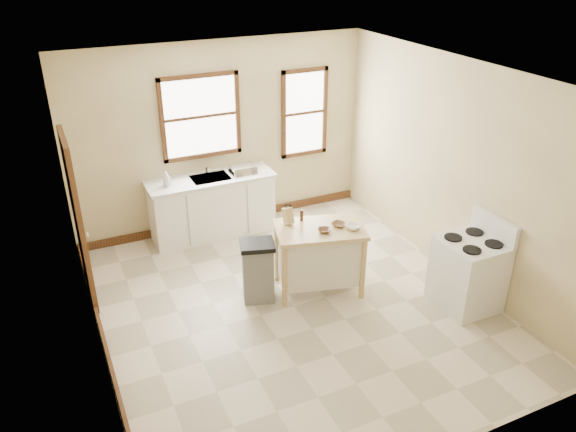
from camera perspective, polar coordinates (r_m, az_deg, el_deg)
The scene contains 23 objects.
floor at distance 6.96m, azimuth 0.61°, elevation -9.13°, with size 5.00×5.00×0.00m, color beige.
ceiling at distance 5.78m, azimuth 0.75°, elevation 13.95°, with size 5.00×5.00×0.00m, color white.
wall_back at distance 8.40m, azimuth -6.77°, elevation 7.98°, with size 4.50×0.04×2.80m, color beige.
wall_left at distance 5.75m, azimuth -20.03°, elevation -2.83°, with size 0.04×5.00×2.80m, color beige.
wall_right at distance 7.42m, azimuth 16.60°, elevation 4.43°, with size 0.04×5.00×2.80m, color beige.
window_main at distance 8.20m, azimuth -8.87°, elevation 9.93°, with size 1.17×0.06×1.22m, color #3B2010, non-canonical shape.
window_side at distance 8.82m, azimuth 1.66°, elevation 10.42°, with size 0.77×0.06×1.37m, color #3B2010, non-canonical shape.
door_left at distance 7.07m, azimuth -20.53°, elevation -0.46°, with size 0.06×0.90×2.10m, color #3B2010.
baseboard_back at distance 8.90m, azimuth -6.25°, elevation -0.27°, with size 4.50×0.04×0.12m, color #3B2010.
baseboard_left at distance 6.49m, azimuth -17.88°, elevation -13.14°, with size 0.04×5.00×0.12m, color #3B2010.
sink_counter at distance 8.41m, azimuth -7.70°, elevation 1.01°, with size 1.86×0.62×0.92m, color white, non-canonical shape.
faucet at distance 8.34m, azimuth -8.32°, elevation 5.02°, with size 0.03×0.03×0.22m, color silver.
soap_bottle_a at distance 8.00m, azimuth -12.23°, elevation 3.70°, with size 0.08×0.08×0.22m, color #B2B2B2.
soap_bottle_b at distance 8.04m, azimuth -12.20°, elevation 3.67°, with size 0.08×0.08×0.18m, color #B2B2B2.
dish_rack at distance 8.28m, azimuth -4.59°, elevation 4.61°, with size 0.38×0.29×0.10m, color silver, non-canonical shape.
kitchen_island at distance 7.05m, azimuth 3.16°, elevation -4.37°, with size 1.07×0.68×0.88m, color #D4B17C, non-canonical shape.
knife_block at distance 6.88m, azimuth -0.00°, elevation -0.04°, with size 0.10×0.10×0.20m, color tan, non-canonical shape.
pepper_grinder at distance 6.97m, azimuth 1.39°, elevation 0.08°, with size 0.04×0.04×0.15m, color #3E1F10.
bowl_a at distance 6.74m, azimuth 3.72°, elevation -1.48°, with size 0.16×0.16×0.04m, color brown.
bowl_b at distance 6.89m, azimuth 5.17°, elevation -0.86°, with size 0.17×0.17×0.04m, color brown.
bowl_c at distance 6.83m, azimuth 6.64°, elevation -1.12°, with size 0.17×0.17×0.05m, color white.
trash_bin at distance 6.89m, azimuth -3.08°, elevation -5.61°, with size 0.41×0.34×0.79m, color #5C5C5A, non-canonical shape.
gas_stove at distance 7.03m, azimuth 17.95°, elevation -4.63°, with size 0.71×0.71×1.15m, color silver, non-canonical shape.
Camera 1 is at (-2.44, -5.08, 4.09)m, focal length 35.00 mm.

